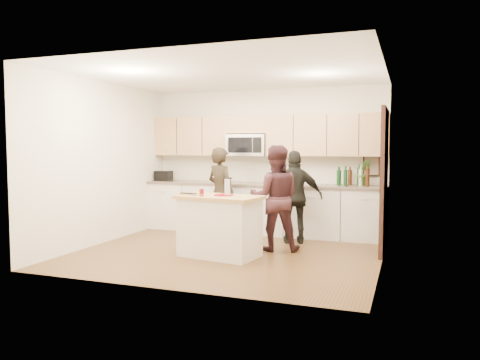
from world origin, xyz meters
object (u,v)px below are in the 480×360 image
(woman_right, at_px, (295,197))
(island, at_px, (220,226))
(woman_left, at_px, (221,193))
(woman_center, at_px, (275,198))
(toaster, at_px, (164,176))

(woman_right, bearing_deg, island, 42.85)
(woman_left, relative_size, woman_right, 1.03)
(woman_left, height_order, woman_center, woman_center)
(woman_center, bearing_deg, toaster, -42.60)
(woman_left, distance_m, woman_right, 1.35)
(island, xyz_separation_m, woman_right, (0.82, 1.33, 0.32))
(toaster, bearing_deg, island, -44.15)
(woman_left, xyz_separation_m, woman_right, (1.35, -0.00, -0.03))
(island, distance_m, toaster, 2.88)
(toaster, relative_size, woman_right, 0.20)
(island, bearing_deg, toaster, 144.76)
(island, bearing_deg, woman_center, 55.21)
(woman_right, bearing_deg, woman_center, 59.97)
(island, relative_size, woman_right, 0.83)
(woman_left, bearing_deg, woman_right, -155.89)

